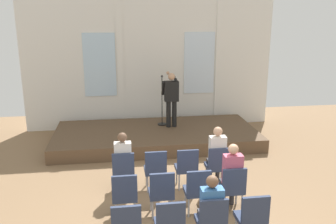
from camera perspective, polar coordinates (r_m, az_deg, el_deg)
name	(u,v)px	position (r m, az deg, el deg)	size (l,w,h in m)	color
rear_partition	(151,61)	(11.97, -2.71, 8.04)	(8.14, 0.14, 4.47)	silver
stage_platform	(156,136)	(10.84, -1.88, -3.81)	(5.94, 2.67, 0.38)	brown
speaker	(171,96)	(10.86, 0.52, 2.55)	(0.50, 0.69, 1.65)	black
mic_stand	(162,114)	(11.20, -0.94, -0.35)	(0.28, 0.28, 1.55)	black
chair_r0_c0	(123,169)	(7.85, -7.03, -8.94)	(0.46, 0.44, 0.94)	#99999E
audience_r0_c0	(123,159)	(7.84, -7.09, -7.31)	(0.36, 0.39, 1.34)	#2D2D33
chair_r0_c1	(155,167)	(7.88, -1.99, -8.72)	(0.46, 0.44, 0.94)	#99999E
chair_r0_c2	(187,166)	(7.98, 2.96, -8.43)	(0.46, 0.44, 0.94)	#99999E
chair_r0_c3	(217,164)	(8.13, 7.75, -8.09)	(0.46, 0.44, 0.94)	#99999E
audience_r0_c3	(217,153)	(8.11, 7.66, -6.42)	(0.36, 0.39, 1.37)	#2D2D33
chair_r1_c0	(125,193)	(6.89, -6.83, -12.57)	(0.46, 0.44, 0.94)	#99999E
chair_r1_c1	(162,191)	(6.93, -1.03, -12.29)	(0.46, 0.44, 0.94)	#99999E
chair_r1_c2	(197,188)	(7.03, 4.64, -11.89)	(0.46, 0.44, 0.94)	#99999E
chair_r1_c3	(232,186)	(7.20, 10.07, -11.40)	(0.46, 0.44, 0.94)	#99999E
audience_r1_c3	(232,174)	(7.17, 9.96, -9.52)	(0.36, 0.39, 1.37)	#2D2D33
chair_r2_c1	(170,222)	(6.01, 0.28, -16.97)	(0.46, 0.44, 0.94)	#99999E
chair_r2_c2	(212,219)	(6.13, 6.89, -16.37)	(0.46, 0.44, 0.94)	#99999E
audience_r2_c2	(211,207)	(6.11, 6.74, -14.56)	(0.36, 0.39, 1.28)	#2D2D33
chair_r2_c3	(252,216)	(6.33, 13.13, -15.62)	(0.46, 0.44, 0.94)	#99999E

